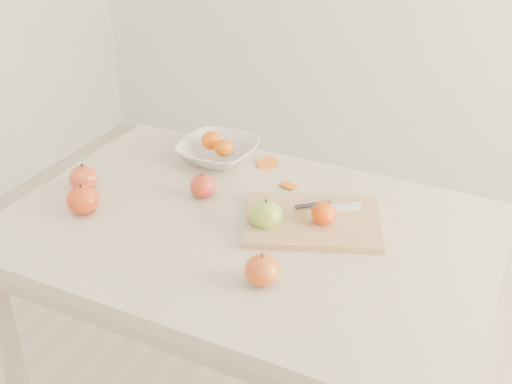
% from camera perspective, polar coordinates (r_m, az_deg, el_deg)
% --- Properties ---
extents(table, '(1.20, 0.80, 0.75)m').
position_cam_1_polar(table, '(1.65, -0.76, -5.88)').
color(table, beige).
rests_on(table, ground).
extents(cutting_board, '(0.40, 0.35, 0.02)m').
position_cam_1_polar(cutting_board, '(1.60, 5.06, -2.59)').
color(cutting_board, tan).
rests_on(cutting_board, table).
extents(board_tangerine, '(0.06, 0.06, 0.05)m').
position_cam_1_polar(board_tangerine, '(1.56, 6.01, -1.90)').
color(board_tangerine, '#CB4007').
rests_on(board_tangerine, cutting_board).
extents(fruit_bowl, '(0.23, 0.23, 0.06)m').
position_cam_1_polar(fruit_bowl, '(1.89, -3.43, 3.60)').
color(fruit_bowl, silver).
rests_on(fruit_bowl, table).
extents(bowl_tangerine_near, '(0.06, 0.06, 0.05)m').
position_cam_1_polar(bowl_tangerine_near, '(1.90, -3.97, 4.60)').
color(bowl_tangerine_near, '#DF4607').
rests_on(bowl_tangerine_near, fruit_bowl).
extents(bowl_tangerine_far, '(0.06, 0.06, 0.05)m').
position_cam_1_polar(bowl_tangerine_far, '(1.86, -2.86, 3.91)').
color(bowl_tangerine_far, '#E96108').
rests_on(bowl_tangerine_far, fruit_bowl).
extents(orange_peel_a, '(0.07, 0.07, 0.01)m').
position_cam_1_polar(orange_peel_a, '(1.87, 1.03, 2.45)').
color(orange_peel_a, '#DC610F').
rests_on(orange_peel_a, table).
extents(orange_peel_b, '(0.05, 0.04, 0.01)m').
position_cam_1_polar(orange_peel_b, '(1.76, 2.96, 0.51)').
color(orange_peel_b, '#D85F0F').
rests_on(orange_peel_b, table).
extents(paring_knife, '(0.16, 0.09, 0.01)m').
position_cam_1_polar(paring_knife, '(1.64, 7.51, -1.30)').
color(paring_knife, silver).
rests_on(paring_knife, cutting_board).
extents(apple_green, '(0.08, 0.08, 0.07)m').
position_cam_1_polar(apple_green, '(1.56, 0.91, -2.07)').
color(apple_green, olive).
rests_on(apple_green, table).
extents(apple_red_a, '(0.07, 0.07, 0.06)m').
position_cam_1_polar(apple_red_a, '(1.71, -4.73, 0.55)').
color(apple_red_a, maroon).
rests_on(apple_red_a, table).
extents(apple_red_d, '(0.08, 0.08, 0.07)m').
position_cam_1_polar(apple_red_d, '(1.68, -15.13, -0.69)').
color(apple_red_d, '#9F0714').
rests_on(apple_red_d, table).
extents(apple_red_e, '(0.08, 0.08, 0.07)m').
position_cam_1_polar(apple_red_e, '(1.38, 0.54, -6.97)').
color(apple_red_e, '#A42A1C').
rests_on(apple_red_e, table).
extents(apple_red_b, '(0.08, 0.08, 0.07)m').
position_cam_1_polar(apple_red_b, '(1.79, -15.07, 1.21)').
color(apple_red_b, maroon).
rests_on(apple_red_b, table).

